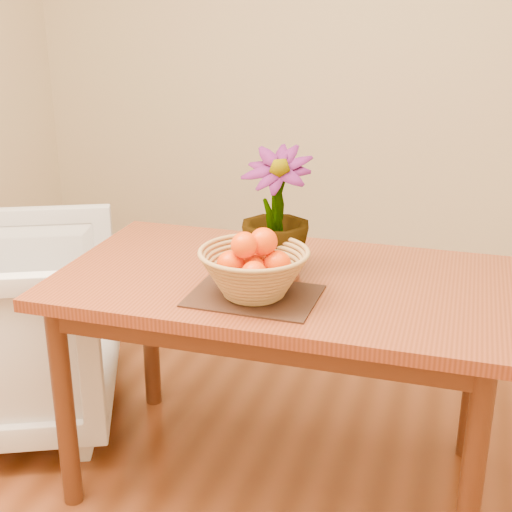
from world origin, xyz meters
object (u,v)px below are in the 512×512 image
(wicker_basket, at_px, (254,274))
(potted_plant, at_px, (276,211))
(table, at_px, (281,302))
(armchair, at_px, (1,318))

(wicker_basket, bearing_deg, potted_plant, 88.88)
(table, relative_size, armchair, 1.64)
(table, distance_m, potted_plant, 0.29)
(table, relative_size, potted_plant, 3.53)
(table, distance_m, armchair, 1.14)
(wicker_basket, relative_size, armchair, 0.38)
(table, bearing_deg, potted_plant, 128.14)
(table, relative_size, wicker_basket, 4.33)
(armchair, bearing_deg, table, -117.35)
(wicker_basket, height_order, armchair, wicker_basket)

